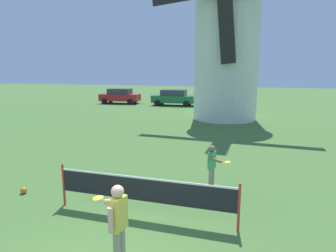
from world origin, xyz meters
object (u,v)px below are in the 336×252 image
at_px(stray_ball, 24,190).
at_px(parked_car_red, 120,96).
at_px(tennis_net, 143,190).
at_px(player_far, 212,164).
at_px(windmill, 227,34).
at_px(parked_car_green, 174,97).
at_px(player_near, 118,220).

bearing_deg(stray_ball, parked_car_red, 109.34).
xyz_separation_m(tennis_net, player_far, (1.28, 2.32, 0.04)).
relative_size(windmill, parked_car_red, 3.00).
distance_m(tennis_net, player_far, 2.65).
xyz_separation_m(windmill, stray_ball, (-3.99, -14.87, -5.81)).
relative_size(windmill, stray_ball, 70.35).
bearing_deg(tennis_net, player_far, 61.02).
xyz_separation_m(tennis_net, stray_ball, (-3.77, 0.27, -0.59)).
height_order(parked_car_red, parked_car_green, same).
xyz_separation_m(player_near, parked_car_green, (-5.76, 23.87, -0.04)).
bearing_deg(player_far, windmill, 94.75).
bearing_deg(tennis_net, parked_car_red, 117.31).
bearing_deg(player_near, parked_car_red, 115.99).
height_order(player_far, stray_ball, player_far).
xyz_separation_m(player_near, player_far, (1.07, 4.07, -0.13)).
bearing_deg(tennis_net, windmill, 89.17).
relative_size(player_far, parked_car_green, 0.30).
height_order(windmill, tennis_net, windmill).
bearing_deg(player_near, windmill, 89.99).
distance_m(windmill, player_near, 17.63).
bearing_deg(player_far, parked_car_red, 122.66).
xyz_separation_m(windmill, player_far, (1.06, -12.81, -5.18)).
height_order(player_near, parked_car_green, parked_car_green).
distance_m(player_near, parked_car_green, 24.56).
height_order(player_near, player_far, player_near).
bearing_deg(stray_ball, player_near, -26.92).
relative_size(player_far, parked_car_red, 0.30).
distance_m(tennis_net, player_near, 1.78).
distance_m(stray_ball, parked_car_red, 23.27).
bearing_deg(parked_car_red, stray_ball, -70.66).
relative_size(tennis_net, player_far, 3.49).
distance_m(tennis_net, parked_car_red, 25.00).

